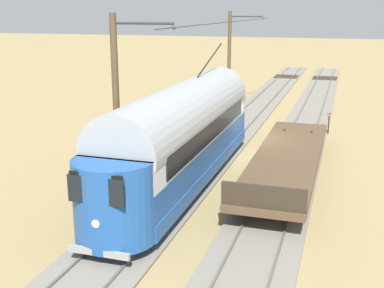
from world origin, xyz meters
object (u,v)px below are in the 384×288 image
at_px(spare_tie_stack, 184,120).
at_px(switch_stand, 328,122).
at_px(flatcar_adjacent, 287,158).
at_px(catenary_pole_foreground, 230,56).
at_px(catenary_pole_mid_near, 118,99).
at_px(vintage_streetcar, 183,132).

bearing_deg(spare_tie_stack, switch_stand, -178.25).
relative_size(flatcar_adjacent, catenary_pole_foreground, 1.85).
height_order(catenary_pole_mid_near, switch_stand, catenary_pole_mid_near).
height_order(flatcar_adjacent, catenary_pole_mid_near, catenary_pole_mid_near).
bearing_deg(catenary_pole_mid_near, spare_tie_stack, -84.64).
bearing_deg(catenary_pole_foreground, catenary_pole_mid_near, 90.00).
relative_size(flatcar_adjacent, spare_tie_stack, 5.52).
xyz_separation_m(switch_stand, spare_tie_stack, (9.11, 0.28, -0.43)).
relative_size(switch_stand, spare_tie_stack, 0.51).
relative_size(flatcar_adjacent, catenary_pole_mid_near, 1.85).
xyz_separation_m(catenary_pole_foreground, spare_tie_stack, (1.10, 8.25, -3.46)).
bearing_deg(catenary_pole_foreground, switch_stand, 135.14).
distance_m(vintage_streetcar, switch_stand, 12.32).
bearing_deg(switch_stand, vintage_streetcar, 63.04).
xyz_separation_m(catenary_pole_mid_near, switch_stand, (-8.02, -11.95, -3.03)).
bearing_deg(flatcar_adjacent, vintage_streetcar, 27.80).
height_order(flatcar_adjacent, catenary_pole_foreground, catenary_pole_foreground).
height_order(switch_stand, spare_tie_stack, switch_stand).
xyz_separation_m(flatcar_adjacent, catenary_pole_foreground, (6.59, -16.70, 2.87)).
distance_m(catenary_pole_foreground, spare_tie_stack, 9.02).
distance_m(switch_stand, spare_tie_stack, 9.13).
relative_size(vintage_streetcar, spare_tie_stack, 6.46).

